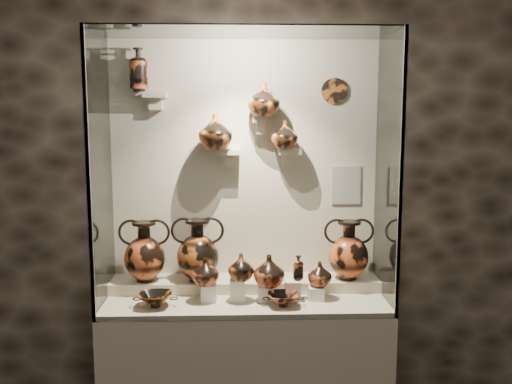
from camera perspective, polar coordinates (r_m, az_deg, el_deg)
wall_back at (r=3.67m, az=-1.15°, el=2.60°), size 5.00×0.02×3.20m
plinth at (r=3.67m, az=-1.02°, el=-16.89°), size 1.70×0.60×0.80m
front_tier at (r=3.52m, az=-1.04°, el=-10.75°), size 1.68×0.58×0.03m
rear_tier at (r=3.67m, az=-1.08°, el=-9.35°), size 1.70×0.25×0.10m
back_panel at (r=3.66m, az=-1.15°, el=2.59°), size 1.70×0.03×1.60m
glass_front at (r=3.05m, az=-0.98°, el=1.47°), size 1.70×0.01×1.60m
glass_left at (r=3.44m, az=-15.32°, el=1.94°), size 0.01×0.60×1.60m
glass_right at (r=3.47m, az=13.07°, el=2.06°), size 0.01×0.60×1.60m
glass_top at (r=3.36m, az=-1.11°, el=15.70°), size 1.70×0.60×0.01m
frame_post_left at (r=3.16m, az=-16.41°, el=1.36°), size 0.02×0.02×1.60m
frame_post_right at (r=3.19m, az=14.31°, el=1.50°), size 0.02×0.02×1.60m
pedestal_a at (r=3.45m, az=-4.73°, el=-10.01°), size 0.09×0.09×0.10m
pedestal_b at (r=3.45m, az=-1.87°, el=-9.77°), size 0.09×0.09×0.13m
pedestal_c at (r=3.46m, az=1.00°, el=-10.06°), size 0.09×0.09×0.09m
pedestal_d at (r=3.46m, az=3.68°, el=-9.78°), size 0.09×0.09×0.12m
pedestal_e at (r=3.49m, az=6.00°, el=-10.03°), size 0.09×0.09×0.08m
bracket_ul at (r=3.60m, az=-10.06°, el=9.54°), size 0.14×0.12×0.04m
bracket_ca at (r=3.58m, az=-2.74°, el=4.06°), size 0.14×0.12×0.04m
bracket_cb at (r=3.57m, az=0.47°, el=7.27°), size 0.10×0.12×0.04m
bracket_cc at (r=3.59m, az=3.34°, el=4.07°), size 0.14×0.12×0.04m
amphora_left at (r=3.62m, az=-11.07°, el=-5.84°), size 0.33×0.33×0.38m
amphora_mid at (r=3.57m, az=-5.85°, el=-5.79°), size 0.41×0.41×0.39m
amphora_right at (r=3.64m, az=9.24°, el=-5.73°), size 0.32×0.32×0.38m
jug_a at (r=3.41m, az=-5.09°, el=-7.88°), size 0.21×0.21×0.17m
jug_b at (r=3.39m, az=-1.51°, el=-7.50°), size 0.16×0.16×0.16m
jug_c at (r=3.40m, az=1.31°, el=-7.87°), size 0.20×0.20×0.19m
jug_e at (r=3.47m, az=6.38°, el=-8.14°), size 0.16×0.16×0.15m
lekythos_small at (r=3.44m, az=4.25°, el=-7.40°), size 0.08×0.08×0.17m
kylix_left at (r=3.40m, az=-10.03°, el=-10.43°), size 0.27×0.24×0.10m
kylix_right at (r=3.36m, az=2.74°, el=-10.57°), size 0.29×0.27×0.09m
lekythos_tall at (r=3.62m, az=-11.68°, el=12.15°), size 0.12×0.12×0.30m
ovoid_vase_a at (r=3.52m, az=-4.07°, el=6.04°), size 0.23×0.23×0.22m
ovoid_vase_b at (r=3.52m, az=0.78°, el=9.22°), size 0.26×0.26×0.21m
ovoid_vase_c at (r=3.55m, az=2.86°, el=5.73°), size 0.21×0.21×0.18m
wall_plate at (r=3.67m, az=7.83°, el=9.98°), size 0.16×0.02×0.16m
info_placard at (r=3.72m, az=9.01°, el=0.68°), size 0.18×0.01×0.25m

